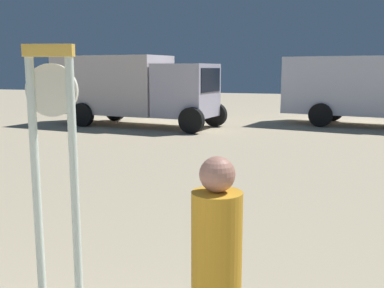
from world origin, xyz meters
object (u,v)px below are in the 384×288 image
(person_near_clock, at_px, (216,271))
(box_truck_near, at_px, (131,87))
(box_truck_far, at_px, (368,87))
(standing_clock, at_px, (54,158))

(person_near_clock, bearing_deg, box_truck_near, 116.76)
(box_truck_near, xyz_separation_m, box_truck_far, (8.78, 2.52, 0.01))
(box_truck_far, bearing_deg, standing_clock, -102.76)
(standing_clock, distance_m, box_truck_far, 15.84)
(standing_clock, height_order, person_near_clock, standing_clock)
(standing_clock, relative_size, box_truck_far, 0.35)
(person_near_clock, relative_size, box_truck_near, 0.24)
(person_near_clock, distance_m, box_truck_near, 15.13)
(box_truck_near, distance_m, box_truck_far, 9.13)
(box_truck_near, bearing_deg, standing_clock, -67.80)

